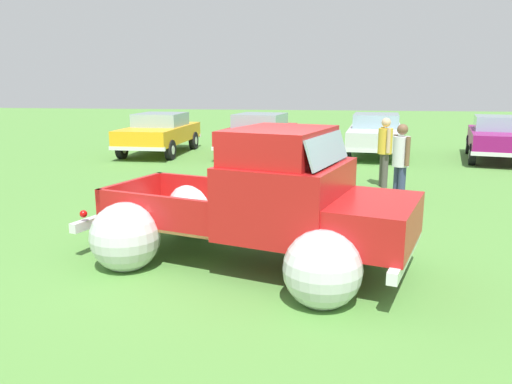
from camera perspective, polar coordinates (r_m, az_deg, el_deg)
name	(u,v)px	position (r m, az deg, el deg)	size (l,w,h in m)	color
ground_plane	(244,261)	(7.26, -1.41, -7.82)	(80.00, 80.00, 0.00)	#548C3D
vintage_pickup_truck	(269,213)	(6.88, 1.46, -2.36)	(4.98, 3.74, 1.96)	black
show_car_0	(160,132)	(18.31, -10.88, 6.76)	(1.96, 4.38, 1.43)	black
show_car_1	(259,132)	(17.70, 0.36, 6.79)	(2.53, 4.55, 1.43)	black
show_car_2	(375,133)	(18.11, 13.43, 6.59)	(2.31, 4.85, 1.43)	black
show_car_3	(500,136)	(18.24, 26.03, 5.71)	(2.75, 4.49, 1.43)	black
spectator_0	(245,166)	(9.70, -1.26, 3.02)	(0.48, 0.48, 1.64)	#4C4742
spectator_1	(385,148)	(12.52, 14.45, 4.88)	(0.41, 0.54, 1.68)	#4C4742
spectator_2	(401,160)	(10.68, 16.15, 3.57)	(0.45, 0.52, 1.69)	navy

